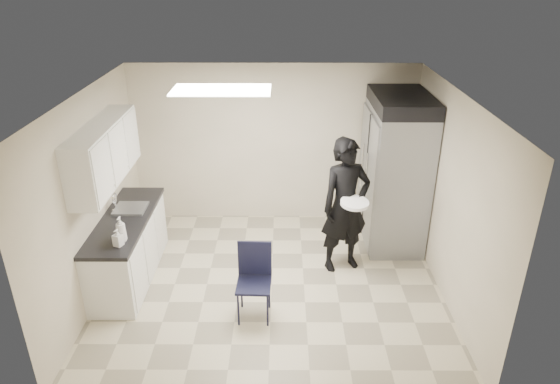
{
  "coord_description": "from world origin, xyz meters",
  "views": [
    {
      "loc": [
        0.14,
        -5.61,
        4.0
      ],
      "look_at": [
        0.11,
        0.2,
        1.29
      ],
      "focal_mm": 32.0,
      "sensor_mm": 36.0,
      "label": 1
    }
  ],
  "objects_px": {
    "folding_chair": "(254,285)",
    "lower_counter": "(129,249)",
    "commercial_fridge": "(394,177)",
    "man_tuxedo": "(345,206)"
  },
  "relations": [
    {
      "from": "commercial_fridge",
      "to": "folding_chair",
      "type": "height_order",
      "value": "commercial_fridge"
    },
    {
      "from": "folding_chair",
      "to": "lower_counter",
      "type": "bearing_deg",
      "value": 155.93
    },
    {
      "from": "lower_counter",
      "to": "man_tuxedo",
      "type": "xyz_separation_m",
      "value": [
        2.95,
        0.27,
        0.53
      ]
    },
    {
      "from": "folding_chair",
      "to": "man_tuxedo",
      "type": "xyz_separation_m",
      "value": [
        1.2,
        1.13,
        0.5
      ]
    },
    {
      "from": "folding_chair",
      "to": "man_tuxedo",
      "type": "relative_size",
      "value": 0.48
    },
    {
      "from": "man_tuxedo",
      "to": "commercial_fridge",
      "type": "bearing_deg",
      "value": 24.36
    },
    {
      "from": "lower_counter",
      "to": "folding_chair",
      "type": "distance_m",
      "value": 1.95
    },
    {
      "from": "lower_counter",
      "to": "commercial_fridge",
      "type": "height_order",
      "value": "commercial_fridge"
    },
    {
      "from": "commercial_fridge",
      "to": "man_tuxedo",
      "type": "xyz_separation_m",
      "value": [
        -0.83,
        -0.81,
        -0.09
      ]
    },
    {
      "from": "lower_counter",
      "to": "man_tuxedo",
      "type": "height_order",
      "value": "man_tuxedo"
    }
  ]
}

